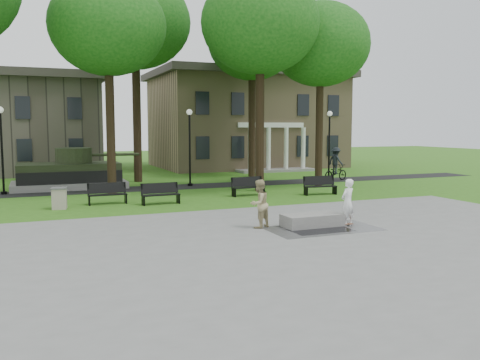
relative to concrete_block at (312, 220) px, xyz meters
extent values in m
plane|color=#2E5E16|center=(-0.91, 1.84, -0.24)|extent=(120.00, 120.00, 0.00)
cube|color=gray|center=(-0.91, -3.16, -0.23)|extent=(22.00, 16.00, 0.02)
cube|color=black|center=(-0.91, 13.84, -0.24)|extent=(44.00, 2.60, 0.01)
cube|color=#9E8460|center=(9.09, 27.84, 3.75)|extent=(16.00, 11.00, 8.00)
cube|color=#38332D|center=(9.09, 27.84, 8.06)|extent=(17.00, 12.00, 0.60)
cube|color=silver|center=(9.09, 22.34, 3.55)|extent=(6.00, 0.30, 0.40)
cylinder|color=black|center=(-5.41, 12.34, 3.75)|extent=(0.48, 0.48, 8.00)
ellipsoid|color=#114B11|center=(-5.41, 12.34, 8.76)|extent=(6.20, 6.20, 5.27)
cylinder|color=black|center=(2.59, 10.34, 3.92)|extent=(0.50, 0.50, 8.32)
ellipsoid|color=#114B11|center=(2.59, 10.34, 9.12)|extent=(6.60, 6.60, 5.61)
cylinder|color=black|center=(7.09, 11.34, 3.59)|extent=(0.46, 0.46, 7.68)
ellipsoid|color=#114B11|center=(7.09, 11.34, 8.40)|extent=(6.00, 6.00, 5.10)
cylinder|color=black|center=(-2.91, 17.84, 4.39)|extent=(0.54, 0.54, 9.28)
ellipsoid|color=#114B11|center=(-2.91, 17.84, 10.20)|extent=(7.20, 7.20, 6.12)
cylinder|color=black|center=(5.59, 18.34, 4.08)|extent=(0.50, 0.50, 8.64)
ellipsoid|color=#114B11|center=(5.59, 18.34, 9.47)|extent=(6.40, 6.40, 5.44)
cylinder|color=black|center=(-10.91, 14.14, 1.96)|extent=(0.12, 0.12, 4.40)
sphere|color=silver|center=(-10.91, 14.14, 4.30)|extent=(0.36, 0.36, 0.36)
cylinder|color=black|center=(-10.91, 14.14, -0.16)|extent=(0.32, 0.32, 0.16)
cylinder|color=black|center=(-0.41, 14.14, 1.96)|extent=(0.12, 0.12, 4.40)
sphere|color=silver|center=(-0.41, 14.14, 4.30)|extent=(0.36, 0.36, 0.36)
cylinder|color=black|center=(-0.41, 14.14, -0.16)|extent=(0.32, 0.32, 0.16)
cylinder|color=black|center=(9.59, 14.14, 1.96)|extent=(0.12, 0.12, 4.40)
sphere|color=silver|center=(9.59, 14.14, 4.30)|extent=(0.36, 0.36, 0.36)
cylinder|color=black|center=(9.59, 14.14, -0.16)|extent=(0.32, 0.32, 0.16)
cube|color=gray|center=(-7.41, 15.84, -0.04)|extent=(6.50, 3.40, 0.40)
cube|color=#263019|center=(-7.41, 15.84, 0.70)|extent=(5.80, 2.80, 1.10)
cube|color=black|center=(-7.41, 14.49, 0.51)|extent=(5.80, 0.35, 0.70)
cube|color=black|center=(-7.41, 17.19, 0.51)|extent=(5.80, 0.35, 0.70)
cylinder|color=#263019|center=(-7.11, 15.84, 1.71)|extent=(2.10, 2.10, 0.90)
cylinder|color=#263019|center=(-4.81, 15.84, 1.71)|extent=(3.20, 0.18, 0.18)
cube|color=black|center=(-0.07, -0.76, -0.22)|extent=(2.20, 1.20, 0.00)
cube|color=gray|center=(0.00, 0.00, 0.00)|extent=(2.21, 1.03, 0.45)
cube|color=brown|center=(1.08, -0.38, -0.19)|extent=(0.80, 0.33, 0.07)
imported|color=white|center=(1.29, -0.35, 0.64)|extent=(0.74, 0.63, 1.73)
imported|color=tan|center=(-1.92, 0.47, 0.65)|extent=(1.06, 0.98, 1.75)
imported|color=black|center=(9.66, 13.38, 0.30)|extent=(2.20, 1.25, 1.10)
imported|color=black|center=(9.66, 13.38, 1.12)|extent=(0.96, 1.32, 1.83)
cube|color=black|center=(-6.18, 8.43, 0.21)|extent=(1.81, 0.48, 0.05)
cube|color=black|center=(-6.18, 8.65, 0.51)|extent=(1.80, 0.18, 0.50)
cube|color=black|center=(-7.03, 8.43, -0.02)|extent=(0.07, 0.45, 0.45)
cube|color=black|center=(-5.33, 8.43, -0.02)|extent=(0.07, 0.45, 0.45)
cube|color=black|center=(-3.85, 7.43, 0.21)|extent=(1.82, 0.53, 0.05)
cube|color=black|center=(-3.85, 7.65, 0.51)|extent=(1.80, 0.23, 0.50)
cube|color=black|center=(-4.70, 7.43, -0.02)|extent=(0.08, 0.45, 0.45)
cube|color=black|center=(-3.00, 7.43, -0.02)|extent=(0.08, 0.45, 0.45)
cube|color=black|center=(1.13, 8.56, 0.21)|extent=(1.82, 0.54, 0.05)
cube|color=black|center=(1.13, 8.78, 0.51)|extent=(1.81, 0.24, 0.50)
cube|color=black|center=(0.28, 8.56, -0.02)|extent=(0.08, 0.45, 0.45)
cube|color=black|center=(1.98, 8.56, -0.02)|extent=(0.08, 0.45, 0.45)
cube|color=black|center=(4.91, 7.52, 0.21)|extent=(1.84, 0.63, 0.05)
cube|color=black|center=(4.91, 7.74, 0.51)|extent=(1.81, 0.33, 0.50)
cube|color=black|center=(4.06, 7.52, -0.02)|extent=(0.10, 0.45, 0.45)
cube|color=black|center=(5.76, 7.52, -0.02)|extent=(0.10, 0.45, 0.45)
cube|color=#A59688|center=(-8.36, 7.82, 0.21)|extent=(0.68, 0.68, 0.90)
cube|color=#4C4C4C|center=(-8.36, 7.82, 0.69)|extent=(0.75, 0.75, 0.06)
camera|label=1|loc=(-9.39, -15.97, 3.40)|focal=38.00mm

